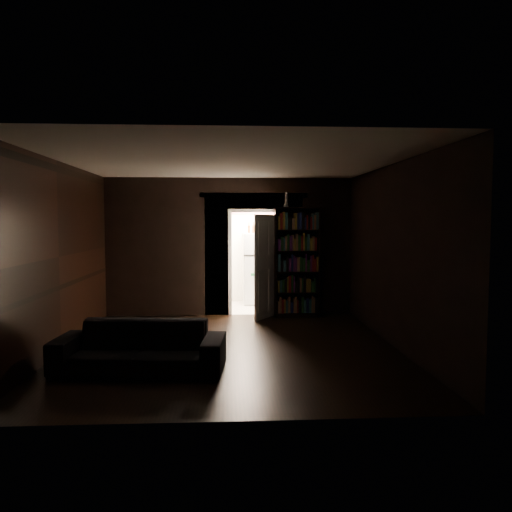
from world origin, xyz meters
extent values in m
plane|color=black|center=(0.00, 0.00, 0.00)|extent=(5.50, 5.50, 0.00)
cube|color=black|center=(-1.23, 2.80, 1.40)|extent=(2.55, 0.10, 2.80)
cube|color=black|center=(1.73, 2.80, 1.40)|extent=(1.55, 0.10, 2.80)
cube|color=black|center=(0.50, 2.80, 2.45)|extent=(0.90, 0.10, 0.70)
cube|color=black|center=(-2.50, 0.00, 1.40)|extent=(0.02, 5.50, 2.80)
cube|color=black|center=(2.50, 0.00, 1.40)|extent=(0.02, 5.50, 2.80)
cube|color=black|center=(0.00, -2.75, 1.40)|extent=(5.00, 0.02, 2.80)
cube|color=beige|center=(0.00, 0.00, 2.80)|extent=(5.00, 5.50, 0.02)
cube|color=white|center=(0.50, 2.74, 1.05)|extent=(1.04, 0.06, 2.17)
cube|color=beige|center=(0.50, 3.65, -0.05)|extent=(2.20, 1.80, 0.10)
cube|color=white|center=(0.50, 4.50, 1.20)|extent=(2.20, 0.10, 2.40)
cube|color=white|center=(-0.55, 3.65, 1.20)|extent=(0.10, 1.60, 2.40)
cube|color=white|center=(1.55, 3.65, 1.20)|extent=(0.10, 1.60, 2.40)
cube|color=white|center=(0.50, 3.65, 2.45)|extent=(2.20, 1.80, 0.10)
cube|color=#D97580|center=(0.50, 4.44, 2.22)|extent=(2.00, 0.04, 0.26)
imported|color=black|center=(-1.16, -1.05, 0.41)|extent=(2.22, 1.12, 0.82)
cube|color=black|center=(1.36, 2.55, 1.10)|extent=(0.95, 0.57, 2.20)
cube|color=silver|center=(0.70, 4.11, 0.82)|extent=(0.90, 0.86, 1.65)
cube|color=white|center=(0.73, 2.38, 1.02)|extent=(0.52, 0.73, 2.05)
cube|color=white|center=(1.15, 2.58, 2.35)|extent=(0.11, 0.11, 0.31)
cube|color=black|center=(0.71, 4.07, 1.78)|extent=(0.62, 0.10, 0.25)
camera|label=1|loc=(-0.04, -7.42, 1.92)|focal=35.00mm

